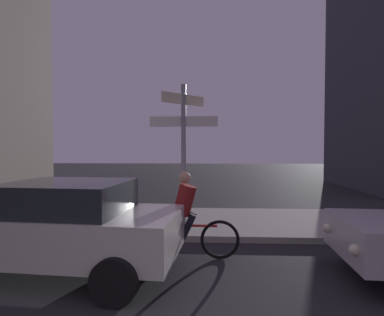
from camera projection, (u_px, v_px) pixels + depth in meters
sidewalk_kerb at (186, 222)px, 8.27m from camera, size 40.00×3.15×0.14m
signpost at (184, 143)px, 7.35m from camera, size 1.62×0.93×3.40m
car_near_left at (62, 225)px, 4.99m from camera, size 4.01×2.17×1.50m
cyclist at (187, 218)px, 5.71m from camera, size 1.82×0.33×1.61m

